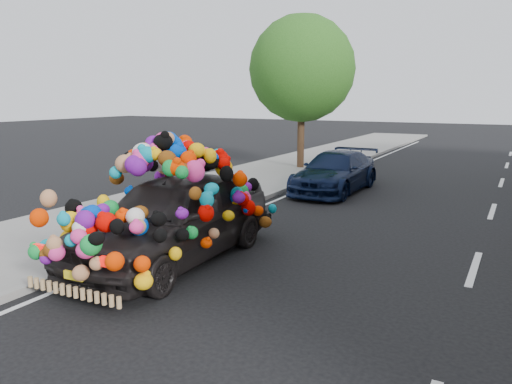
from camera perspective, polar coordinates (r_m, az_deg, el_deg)
ground at (r=10.47m, az=3.58°, el=-5.58°), size 100.00×100.00×0.00m
sidewalk at (r=12.79m, az=-14.21°, el=-2.56°), size 4.00×60.00×0.12m
kerb at (r=11.59m, az=-7.05°, el=-3.67°), size 0.15×60.00×0.13m
lane_markings at (r=9.61m, az=23.66°, el=-7.98°), size 6.00×50.00×0.01m
tree_near_sidewalk at (r=20.29m, az=5.27°, el=13.85°), size 4.20×4.20×6.13m
plush_art_car at (r=9.10m, az=-9.51°, el=-0.69°), size 2.39×4.97×2.25m
navy_sedan at (r=15.86m, az=9.03°, el=2.29°), size 1.84×4.35×1.25m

